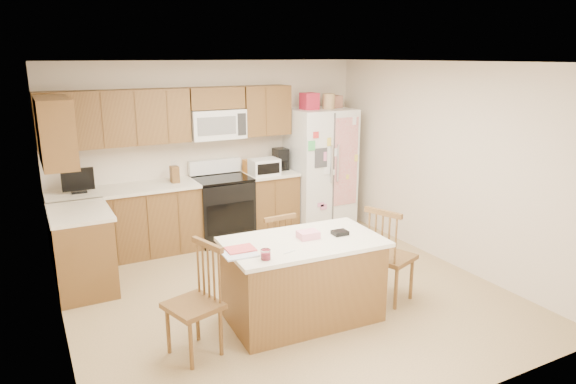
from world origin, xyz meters
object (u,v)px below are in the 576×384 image
windsor_chair_back (274,254)px  windsor_chair_right (389,257)px  stove (222,208)px  windsor_chair_left (196,304)px  refrigerator (320,167)px  island (303,279)px

windsor_chair_back → windsor_chair_right: (0.98, -0.76, 0.06)m
stove → windsor_chair_left: stove is taller
refrigerator → windsor_chair_right: refrigerator is taller
refrigerator → windsor_chair_right: size_ratio=1.95×
windsor_chair_back → windsor_chair_left: bearing=-145.4°
windsor_chair_back → windsor_chair_right: bearing=-37.5°
refrigerator → windsor_chair_back: bearing=-133.1°
refrigerator → windsor_chair_left: refrigerator is taller
windsor_chair_left → windsor_chair_right: 2.14m
refrigerator → island: 3.01m
stove → windsor_chair_back: 1.83m
refrigerator → windsor_chair_left: 3.83m
refrigerator → windsor_chair_right: bearing=-104.9°
refrigerator → windsor_chair_right: 2.64m
windsor_chair_left → refrigerator: bearing=42.4°
refrigerator → island: (-1.67, -2.45, -0.50)m
stove → refrigerator: size_ratio=0.55×
stove → windsor_chair_left: size_ratio=1.12×
stove → windsor_chair_back: bearing=-92.5°
island → windsor_chair_left: windsor_chair_left is taller
windsor_chair_left → windsor_chair_right: (2.14, 0.04, 0.02)m
windsor_chair_right → windsor_chair_left: bearing=-178.9°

